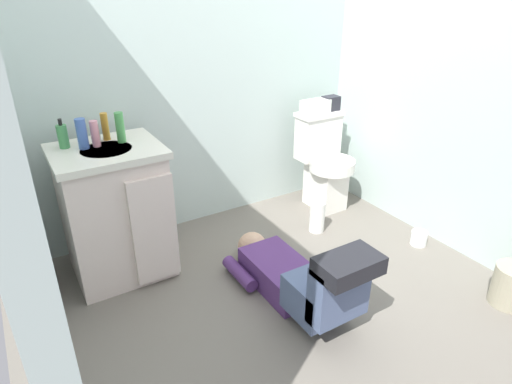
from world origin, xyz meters
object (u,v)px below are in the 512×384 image
object	(u,v)px
vanity_cabinet	(116,212)
bottle_pink	(95,134)
paper_towel_roll	(317,217)
toilet_paper_roll	(419,238)
faucet	(98,133)
bottle_green	(120,127)
tissue_box	(315,107)
bottle_blue	(82,134)
soap_dispenser	(63,136)
toilet	(324,162)
person_plumber	(298,277)
trash_can	(511,286)
bottle_amber	(105,126)
toiletry_bag	(331,103)

from	to	relation	value
vanity_cabinet	bottle_pink	world-z (taller)	bottle_pink
paper_towel_roll	toilet_paper_roll	world-z (taller)	paper_towel_roll
faucet	bottle_green	size ratio (longest dim) A/B	0.57
tissue_box	bottle_blue	bearing A→B (deg)	-176.61
soap_dispenser	bottle_pink	world-z (taller)	soap_dispenser
toilet	bottle_pink	xyz separation A→B (m)	(-1.68, -0.01, 0.53)
tissue_box	bottle_blue	world-z (taller)	bottle_blue
person_plumber	soap_dispenser	size ratio (longest dim) A/B	6.42
tissue_box	trash_can	xyz separation A→B (m)	(0.18, -1.61, -0.68)
person_plumber	bottle_green	world-z (taller)	bottle_green
paper_towel_roll	bottle_green	bearing A→B (deg)	166.05
toilet_paper_roll	paper_towel_roll	bearing A→B (deg)	133.69
faucet	soap_dispenser	world-z (taller)	soap_dispenser
toilet	bottle_amber	xyz separation A→B (m)	(-1.60, 0.08, 0.53)
trash_can	bottle_blue	bearing A→B (deg)	141.26
tissue_box	faucet	bearing A→B (deg)	-179.53
faucet	soap_dispenser	bearing A→B (deg)	-173.99
faucet	tissue_box	distance (m)	1.60
tissue_box	bottle_pink	world-z (taller)	bottle_pink
tissue_box	toilet_paper_roll	xyz separation A→B (m)	(0.24, -0.92, -0.75)
toiletry_bag	bottle_blue	distance (m)	1.86
toilet_paper_roll	soap_dispenser	bearing A→B (deg)	156.27
person_plumber	toilet_paper_roll	xyz separation A→B (m)	(1.08, 0.06, -0.13)
bottle_green	toilet_paper_roll	bearing A→B (deg)	-25.43
vanity_cabinet	bottle_green	bearing A→B (deg)	27.96
soap_dispenser	bottle_amber	bearing A→B (deg)	4.36
vanity_cabinet	tissue_box	distance (m)	1.65
trash_can	vanity_cabinet	bearing A→B (deg)	140.78
bottle_blue	bottle_amber	world-z (taller)	bottle_blue
bottle_amber	faucet	bearing A→B (deg)	177.57
vanity_cabinet	bottle_blue	world-z (taller)	bottle_blue
bottle_blue	trash_can	size ratio (longest dim) A/B	0.71
bottle_blue	bottle_amber	xyz separation A→B (m)	(0.15, 0.09, -0.01)
bottle_amber	toilet_paper_roll	size ratio (longest dim) A/B	1.45
vanity_cabinet	faucet	size ratio (longest dim) A/B	8.20
paper_towel_roll	toilet_paper_roll	size ratio (longest dim) A/B	2.10
bottle_green	bottle_pink	bearing A→B (deg)	179.30
faucet	bottle_pink	size ratio (longest dim) A/B	0.68
faucet	toilet_paper_roll	distance (m)	2.21
toilet	person_plumber	distance (m)	1.28
trash_can	toilet_paper_roll	distance (m)	0.69
faucet	bottle_amber	world-z (taller)	bottle_amber
toiletry_bag	bottle_green	xyz separation A→B (m)	(-1.64, -0.10, 0.10)
bottle_pink	toiletry_bag	bearing A→B (deg)	3.24
toiletry_bag	paper_towel_roll	world-z (taller)	toiletry_bag
toiletry_bag	bottle_green	distance (m)	1.65
soap_dispenser	toilet	bearing A→B (deg)	-1.79
tissue_box	soap_dispenser	distance (m)	1.79
vanity_cabinet	paper_towel_roll	xyz separation A→B (m)	(1.34, -0.25, -0.30)
bottle_blue	trash_can	xyz separation A→B (m)	(1.88, -1.51, -0.79)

